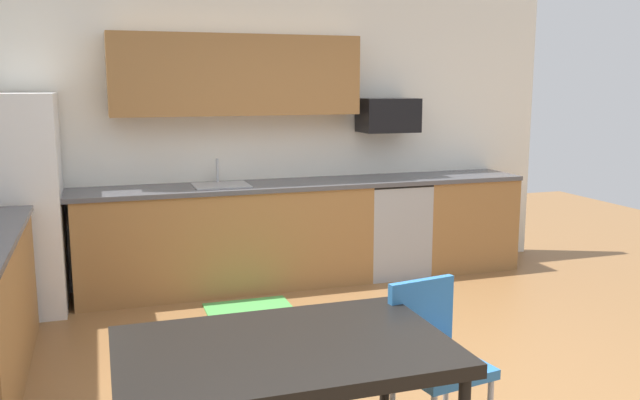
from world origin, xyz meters
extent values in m
plane|color=olive|center=(0.00, 0.00, 0.00)|extent=(12.00, 12.00, 0.00)
cube|color=white|center=(0.00, 2.65, 1.35)|extent=(5.80, 0.10, 2.70)
cube|color=olive|center=(-0.45, 2.30, 0.45)|extent=(2.60, 0.60, 0.90)
cube|color=olive|center=(1.92, 2.30, 0.45)|extent=(0.95, 0.60, 0.90)
cube|color=#4C4C51|center=(0.00, 2.30, 0.92)|extent=(4.80, 0.64, 0.04)
cube|color=olive|center=(-0.30, 2.43, 1.90)|extent=(2.20, 0.34, 0.70)
cube|color=white|center=(-2.18, 2.22, 0.88)|extent=(0.76, 0.70, 1.75)
cube|color=#999BA0|center=(1.15, 2.30, 0.44)|extent=(0.60, 0.60, 0.88)
cube|color=black|center=(1.15, 2.30, 0.90)|extent=(0.60, 0.60, 0.03)
cube|color=black|center=(1.15, 2.40, 1.53)|extent=(0.54, 0.36, 0.32)
cube|color=#A5A8AD|center=(-0.49, 2.30, 0.88)|extent=(0.48, 0.40, 0.14)
cylinder|color=#B2B5BA|center=(-0.49, 2.48, 1.04)|extent=(0.02, 0.02, 0.24)
cube|color=black|center=(-0.80, -0.94, 0.72)|extent=(1.40, 0.90, 0.06)
cylinder|color=black|center=(-0.16, -0.55, 0.34)|extent=(0.05, 0.05, 0.69)
cube|color=#2D72B7|center=(0.05, -0.76, 0.45)|extent=(0.46, 0.46, 0.05)
cube|color=#2D72B7|center=(0.02, -0.58, 0.65)|extent=(0.38, 0.10, 0.40)
cylinder|color=#B2B2B7|center=(0.19, -0.56, 0.21)|extent=(0.03, 0.03, 0.42)
cube|color=#4CA54C|center=(-0.39, 1.65, 0.01)|extent=(0.70, 0.50, 0.01)
camera|label=1|loc=(-1.50, -3.53, 1.83)|focal=37.76mm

